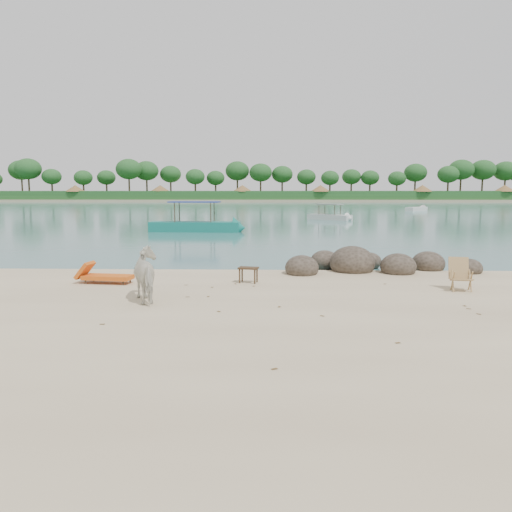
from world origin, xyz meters
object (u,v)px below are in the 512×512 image
(boulders, at_px, (368,265))
(lounge_chair, at_px, (108,275))
(side_table, at_px, (248,276))
(boat_near, at_px, (195,206))
(cow, at_px, (149,275))
(deck_chair, at_px, (462,276))

(boulders, distance_m, lounge_chair, 8.25)
(side_table, xyz_separation_m, boat_near, (-4.56, 19.73, 1.44))
(boulders, xyz_separation_m, side_table, (-3.85, -2.42, 0.01))
(boulders, distance_m, cow, 7.79)
(side_table, relative_size, deck_chair, 0.64)
(side_table, bearing_deg, boat_near, 115.36)
(boat_near, bearing_deg, side_table, -73.82)
(lounge_chair, relative_size, deck_chair, 2.00)
(deck_chair, height_order, boat_near, boat_near)
(boulders, relative_size, side_table, 11.55)
(boulders, height_order, cow, cow)
(boulders, bearing_deg, boat_near, 115.88)
(deck_chair, bearing_deg, side_table, 179.22)
(cow, relative_size, side_table, 2.74)
(lounge_chair, bearing_deg, side_table, 10.05)
(cow, height_order, lounge_chair, cow)
(deck_chair, bearing_deg, cow, -160.34)
(boulders, height_order, deck_chair, deck_chair)
(boulders, distance_m, side_table, 4.54)
(cow, relative_size, boat_near, 0.22)
(side_table, bearing_deg, cow, -120.24)
(side_table, bearing_deg, deck_chair, 2.15)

